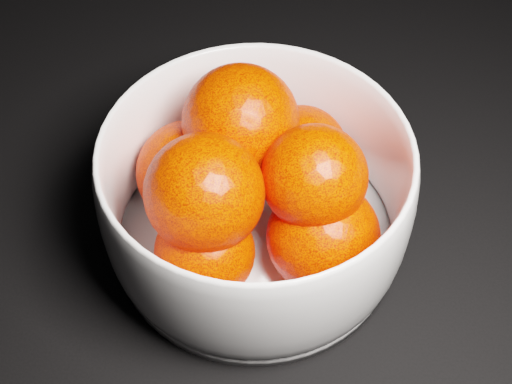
{
  "coord_description": "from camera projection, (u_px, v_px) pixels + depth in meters",
  "views": [
    {
      "loc": [
        -0.23,
        -0.11,
        0.51
      ],
      "look_at": [
        -0.25,
        0.25,
        0.07
      ],
      "focal_mm": 50.0,
      "sensor_mm": 36.0,
      "label": 1
    }
  ],
  "objects": [
    {
      "name": "orange_pile",
      "position": [
        252.0,
        182.0,
        0.56
      ],
      "size": [
        0.2,
        0.19,
        0.14
      ],
      "color": "#FF2300",
      "rests_on": "bowl"
    },
    {
      "name": "bowl",
      "position": [
        256.0,
        197.0,
        0.58
      ],
      "size": [
        0.25,
        0.25,
        0.12
      ],
      "rotation": [
        0.0,
        0.0,
        0.01
      ],
      "color": "silver",
      "rests_on": "ground"
    }
  ]
}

